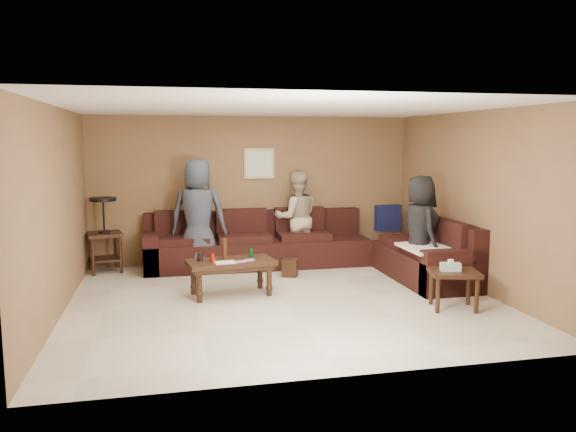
{
  "coord_description": "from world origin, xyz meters",
  "views": [
    {
      "loc": [
        -1.48,
        -7.05,
        2.09
      ],
      "look_at": [
        0.25,
        0.85,
        1.0
      ],
      "focal_mm": 35.0,
      "sensor_mm": 36.0,
      "label": 1
    }
  ],
  "objects_px": {
    "sectional_sofa": "(313,251)",
    "person_left": "(198,216)",
    "side_table_right": "(454,276)",
    "waste_bin": "(290,268)",
    "end_table_left": "(104,233)",
    "coffee_table": "(231,265)",
    "person_middle": "(297,218)",
    "person_right": "(420,230)"
  },
  "relations": [
    {
      "from": "sectional_sofa",
      "to": "person_right",
      "type": "distance_m",
      "value": 1.77
    },
    {
      "from": "sectional_sofa",
      "to": "person_left",
      "type": "relative_size",
      "value": 2.55
    },
    {
      "from": "sectional_sofa",
      "to": "side_table_right",
      "type": "bearing_deg",
      "value": -63.58
    },
    {
      "from": "person_right",
      "to": "side_table_right",
      "type": "bearing_deg",
      "value": 171.54
    },
    {
      "from": "side_table_right",
      "to": "person_middle",
      "type": "xyz_separation_m",
      "value": [
        -1.32,
        2.94,
        0.37
      ]
    },
    {
      "from": "sectional_sofa",
      "to": "person_middle",
      "type": "distance_m",
      "value": 0.76
    },
    {
      "from": "sectional_sofa",
      "to": "person_middle",
      "type": "height_order",
      "value": "person_middle"
    },
    {
      "from": "person_middle",
      "to": "person_right",
      "type": "xyz_separation_m",
      "value": [
        1.45,
        -1.67,
        0.0
      ]
    },
    {
      "from": "end_table_left",
      "to": "person_left",
      "type": "height_order",
      "value": "person_left"
    },
    {
      "from": "coffee_table",
      "to": "end_table_left",
      "type": "distance_m",
      "value": 2.56
    },
    {
      "from": "end_table_left",
      "to": "side_table_right",
      "type": "height_order",
      "value": "end_table_left"
    },
    {
      "from": "end_table_left",
      "to": "side_table_right",
      "type": "xyz_separation_m",
      "value": [
        4.44,
        -3.03,
        -0.21
      ]
    },
    {
      "from": "sectional_sofa",
      "to": "person_left",
      "type": "distance_m",
      "value": 1.92
    },
    {
      "from": "end_table_left",
      "to": "person_right",
      "type": "xyz_separation_m",
      "value": [
        4.58,
        -1.76,
        0.17
      ]
    },
    {
      "from": "sectional_sofa",
      "to": "person_right",
      "type": "bearing_deg",
      "value": -39.88
    },
    {
      "from": "coffee_table",
      "to": "person_middle",
      "type": "relative_size",
      "value": 0.78
    },
    {
      "from": "end_table_left",
      "to": "person_left",
      "type": "bearing_deg",
      "value": -12.95
    },
    {
      "from": "waste_bin",
      "to": "coffee_table",
      "type": "bearing_deg",
      "value": -139.5
    },
    {
      "from": "coffee_table",
      "to": "waste_bin",
      "type": "distance_m",
      "value": 1.37
    },
    {
      "from": "sectional_sofa",
      "to": "coffee_table",
      "type": "distance_m",
      "value": 1.85
    },
    {
      "from": "person_left",
      "to": "coffee_table",
      "type": "bearing_deg",
      "value": 116.18
    },
    {
      "from": "person_left",
      "to": "person_right",
      "type": "bearing_deg",
      "value": 168.51
    },
    {
      "from": "side_table_right",
      "to": "person_left",
      "type": "relative_size",
      "value": 0.38
    },
    {
      "from": "waste_bin",
      "to": "person_right",
      "type": "height_order",
      "value": "person_right"
    },
    {
      "from": "person_right",
      "to": "person_left",
      "type": "bearing_deg",
      "value": 63.07
    },
    {
      "from": "side_table_right",
      "to": "person_left",
      "type": "distance_m",
      "value": 4.04
    },
    {
      "from": "sectional_sofa",
      "to": "person_left",
      "type": "bearing_deg",
      "value": 169.52
    },
    {
      "from": "coffee_table",
      "to": "person_middle",
      "type": "height_order",
      "value": "person_middle"
    },
    {
      "from": "side_table_right",
      "to": "end_table_left",
      "type": "bearing_deg",
      "value": 145.68
    },
    {
      "from": "waste_bin",
      "to": "person_middle",
      "type": "bearing_deg",
      "value": 70.46
    },
    {
      "from": "waste_bin",
      "to": "sectional_sofa",
      "type": "bearing_deg",
      "value": 30.63
    },
    {
      "from": "side_table_right",
      "to": "person_right",
      "type": "distance_m",
      "value": 1.33
    },
    {
      "from": "end_table_left",
      "to": "person_middle",
      "type": "height_order",
      "value": "person_middle"
    },
    {
      "from": "sectional_sofa",
      "to": "waste_bin",
      "type": "xyz_separation_m",
      "value": [
        -0.44,
        -0.26,
        -0.19
      ]
    },
    {
      "from": "sectional_sofa",
      "to": "end_table_left",
      "type": "distance_m",
      "value": 3.35
    },
    {
      "from": "coffee_table",
      "to": "person_left",
      "type": "height_order",
      "value": "person_left"
    },
    {
      "from": "side_table_right",
      "to": "person_right",
      "type": "height_order",
      "value": "person_right"
    },
    {
      "from": "sectional_sofa",
      "to": "side_table_right",
      "type": "distance_m",
      "value": 2.64
    },
    {
      "from": "end_table_left",
      "to": "coffee_table",
      "type": "bearing_deg",
      "value": -45.0
    },
    {
      "from": "end_table_left",
      "to": "waste_bin",
      "type": "xyz_separation_m",
      "value": [
        2.83,
        -0.93,
        -0.49
      ]
    },
    {
      "from": "sectional_sofa",
      "to": "person_right",
      "type": "relative_size",
      "value": 2.92
    },
    {
      "from": "coffee_table",
      "to": "end_table_left",
      "type": "bearing_deg",
      "value": 135.0
    }
  ]
}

